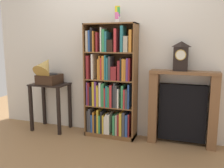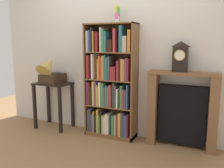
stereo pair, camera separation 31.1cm
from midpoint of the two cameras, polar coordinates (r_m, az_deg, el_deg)
The scene contains 8 objects.
ground_plane at distance 3.73m, azimuth -3.19°, elevation -12.71°, with size 7.19×6.40×0.02m, color #997047.
wall_back at distance 3.70m, azimuth -1.61°, elevation 7.99°, with size 4.19×0.08×2.60m, color silver.
bookshelf at distance 3.58m, azimuth -2.90°, elevation -0.78°, with size 0.76×0.29×1.69m.
cup_stack at distance 3.51m, azimuth -1.33°, elevation 16.13°, with size 0.07×0.07×0.23m.
side_table_left at distance 4.07m, azimuth -16.54°, elevation -2.88°, with size 0.57×0.41×0.76m.
gramophone at distance 3.95m, azimuth -17.33°, elevation 2.77°, with size 0.31×0.48×0.49m.
fireplace_mantel at distance 3.45m, azimuth 13.89°, elevation -5.71°, with size 0.91×0.23×1.04m.
mantel_clock at distance 3.32m, azimuth 13.43°, elevation 6.43°, with size 0.19×0.14×0.39m.
Camera 1 is at (1.18, -3.24, 1.43)m, focal length 38.60 mm.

